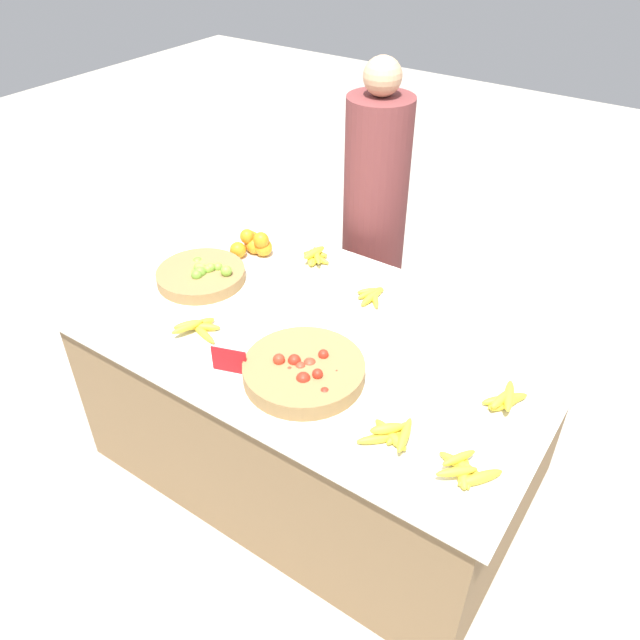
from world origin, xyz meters
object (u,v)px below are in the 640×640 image
at_px(lime_bowl, 202,274).
at_px(price_sign, 229,361).
at_px(tomato_basket, 304,371).
at_px(metal_bowl, 440,323).
at_px(vendor_person, 373,232).

xyz_separation_m(lime_bowl, price_sign, (0.49, -0.38, 0.02)).
xyz_separation_m(tomato_basket, metal_bowl, (0.27, 0.51, 0.01)).
distance_m(tomato_basket, vendor_person, 1.16).
relative_size(metal_bowl, price_sign, 2.80).
relative_size(tomato_basket, metal_bowl, 1.23).
xyz_separation_m(lime_bowl, tomato_basket, (0.73, -0.26, 0.00)).
bearing_deg(metal_bowl, lime_bowl, -166.11).
distance_m(metal_bowl, vendor_person, 0.88).
bearing_deg(vendor_person, price_sign, -84.06).
bearing_deg(metal_bowl, tomato_basket, -118.30).
bearing_deg(price_sign, lime_bowl, 123.18).
xyz_separation_m(price_sign, vendor_person, (-0.13, 1.22, -0.08)).
relative_size(tomato_basket, vendor_person, 0.27).
height_order(lime_bowl, metal_bowl, lime_bowl).
height_order(tomato_basket, price_sign, price_sign).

